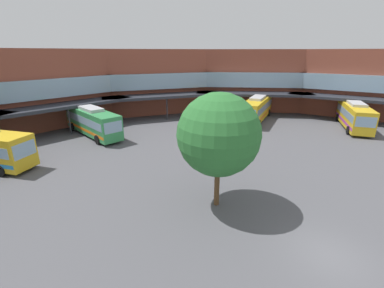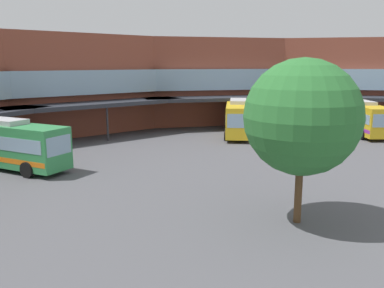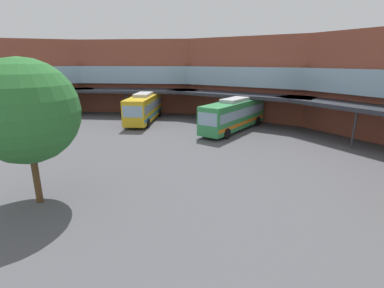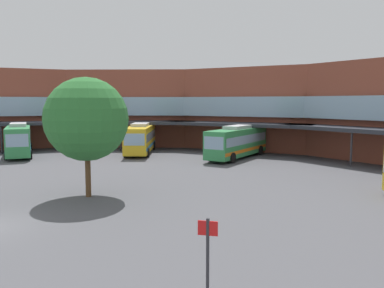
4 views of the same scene
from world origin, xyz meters
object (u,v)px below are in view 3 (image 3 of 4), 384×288
bus_0 (144,107)px  bus_3 (33,107)px  bus_2 (234,114)px  plaza_tree (25,112)px

bus_0 → bus_3: (-9.70, -10.48, 0.06)m
bus_2 → bus_3: (-20.99, -14.86, 0.07)m
bus_3 → plaza_tree: bearing=11.3°
bus_3 → plaza_tree: 25.08m
bus_0 → bus_2: bearing=70.4°
plaza_tree → bus_2: bearing=97.6°
bus_0 → plaza_tree: (14.19, -17.37, 3.30)m
bus_2 → plaza_tree: plaza_tree is taller
plaza_tree → bus_0: bearing=129.3°
bus_0 → bus_2: 12.10m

